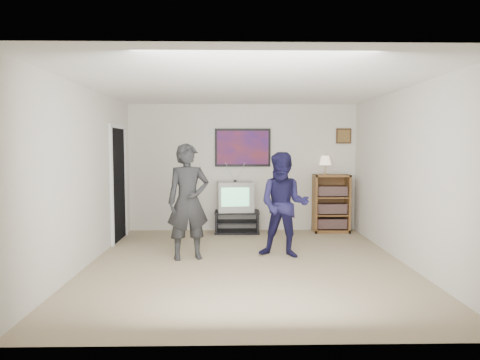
{
  "coord_description": "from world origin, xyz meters",
  "views": [
    {
      "loc": [
        -0.22,
        -5.97,
        1.67
      ],
      "look_at": [
        -0.09,
        0.66,
        1.15
      ],
      "focal_mm": 32.0,
      "sensor_mm": 36.0,
      "label": 1
    }
  ],
  "objects_px": {
    "crt_television": "(235,196)",
    "person_tall": "(188,202)",
    "person_short": "(284,205)",
    "bookshelf": "(331,203)",
    "media_stand": "(237,222)"
  },
  "relations": [
    {
      "from": "media_stand",
      "to": "bookshelf",
      "type": "distance_m",
      "value": 1.87
    },
    {
      "from": "crt_television",
      "to": "bookshelf",
      "type": "bearing_deg",
      "value": -3.64
    },
    {
      "from": "crt_television",
      "to": "person_tall",
      "type": "bearing_deg",
      "value": -115.52
    },
    {
      "from": "bookshelf",
      "to": "person_tall",
      "type": "relative_size",
      "value": 0.66
    },
    {
      "from": "person_tall",
      "to": "person_short",
      "type": "distance_m",
      "value": 1.43
    },
    {
      "from": "bookshelf",
      "to": "person_short",
      "type": "distance_m",
      "value": 2.22
    },
    {
      "from": "bookshelf",
      "to": "person_tall",
      "type": "bearing_deg",
      "value": -142.81
    },
    {
      "from": "media_stand",
      "to": "person_tall",
      "type": "xyz_separation_m",
      "value": [
        -0.75,
        -1.91,
        0.64
      ]
    },
    {
      "from": "crt_television",
      "to": "media_stand",
      "type": "bearing_deg",
      "value": -5.16
    },
    {
      "from": "media_stand",
      "to": "bookshelf",
      "type": "relative_size",
      "value": 0.76
    },
    {
      "from": "person_tall",
      "to": "person_short",
      "type": "xyz_separation_m",
      "value": [
        1.43,
        0.08,
        -0.06
      ]
    },
    {
      "from": "media_stand",
      "to": "bookshelf",
      "type": "bearing_deg",
      "value": 2.06
    },
    {
      "from": "media_stand",
      "to": "person_short",
      "type": "height_order",
      "value": "person_short"
    },
    {
      "from": "person_short",
      "to": "person_tall",
      "type": "bearing_deg",
      "value": -161.49
    },
    {
      "from": "crt_television",
      "to": "person_short",
      "type": "xyz_separation_m",
      "value": [
        0.72,
        -1.83,
        0.08
      ]
    }
  ]
}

